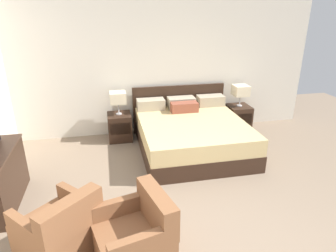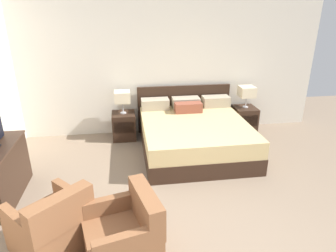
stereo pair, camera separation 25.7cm
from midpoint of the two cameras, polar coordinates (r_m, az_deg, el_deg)
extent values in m
cube|color=silver|center=(5.90, -4.26, 12.18)|extent=(6.46, 0.06, 2.86)
cube|color=#332116|center=(5.34, 3.22, -3.40)|extent=(1.80, 1.97, 0.28)
cube|color=#D6BC7F|center=(5.23, 3.29, -0.63)|extent=(1.78, 1.95, 0.28)
cube|color=#332116|center=(6.13, 0.86, 3.41)|extent=(1.87, 0.05, 0.95)
cube|color=tan|center=(5.79, -4.59, 4.13)|extent=(0.53, 0.28, 0.20)
cube|color=tan|center=(5.89, 1.28, 4.51)|extent=(0.53, 0.28, 0.20)
cube|color=tan|center=(6.05, 6.91, 4.84)|extent=(0.53, 0.28, 0.20)
cube|color=brown|center=(5.64, 1.83, 3.60)|extent=(0.50, 0.22, 0.18)
cube|color=#332116|center=(5.86, -10.42, -0.16)|extent=(0.44, 0.46, 0.51)
cube|color=black|center=(5.63, -10.36, -0.52)|extent=(0.37, 0.01, 0.23)
cube|color=#332116|center=(6.37, 12.10, 1.56)|extent=(0.44, 0.46, 0.51)
cube|color=black|center=(6.16, 12.96, 1.28)|extent=(0.37, 0.01, 0.23)
cylinder|color=#B7B7BC|center=(5.76, -10.60, 2.29)|extent=(0.11, 0.11, 0.02)
cylinder|color=#B7B7BC|center=(5.73, -10.67, 3.35)|extent=(0.02, 0.02, 0.21)
cube|color=beige|center=(5.67, -10.82, 5.34)|extent=(0.29, 0.29, 0.21)
cylinder|color=#B7B7BC|center=(6.29, 12.29, 3.82)|extent=(0.11, 0.11, 0.02)
cylinder|color=#B7B7BC|center=(6.25, 12.37, 4.81)|extent=(0.02, 0.02, 0.21)
cube|color=beige|center=(6.20, 12.52, 6.64)|extent=(0.29, 0.29, 0.21)
cube|color=brown|center=(3.54, -22.22, -18.95)|extent=(0.96, 0.96, 0.40)
cube|color=brown|center=(3.12, -20.41, -15.92)|extent=(0.61, 0.58, 0.36)
cube|color=brown|center=(3.27, -27.44, -17.29)|extent=(0.49, 0.52, 0.18)
cube|color=brown|center=(3.49, -18.82, -13.11)|extent=(0.49, 0.52, 0.18)
cube|color=brown|center=(3.24, -9.22, -21.81)|extent=(0.83, 0.83, 0.40)
cube|color=brown|center=(3.06, -4.66, -15.31)|extent=(0.32, 0.70, 0.36)
cube|color=brown|center=(2.83, -7.68, -21.40)|extent=(0.63, 0.24, 0.18)
cube|color=brown|center=(3.27, -11.13, -14.78)|extent=(0.63, 0.24, 0.18)
camera|label=1|loc=(0.13, -91.64, -0.66)|focal=32.00mm
camera|label=2|loc=(0.13, 88.36, 0.66)|focal=32.00mm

